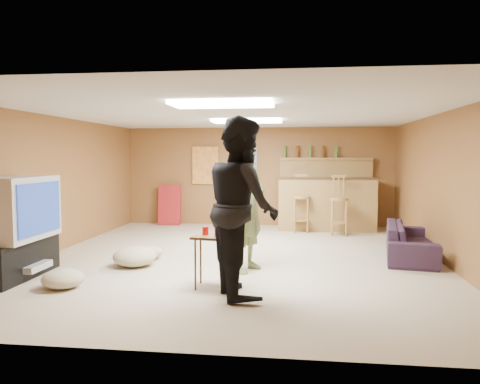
# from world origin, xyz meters

# --- Properties ---
(ground) EXTENTS (7.00, 7.00, 0.00)m
(ground) POSITION_xyz_m (0.00, 0.00, 0.00)
(ground) COLOR tan
(ground) RESTS_ON ground
(ceiling) EXTENTS (6.00, 7.00, 0.02)m
(ceiling) POSITION_xyz_m (0.00, 0.00, 2.20)
(ceiling) COLOR silver
(ceiling) RESTS_ON ground
(wall_back) EXTENTS (6.00, 0.02, 2.20)m
(wall_back) POSITION_xyz_m (0.00, 3.50, 1.10)
(wall_back) COLOR brown
(wall_back) RESTS_ON ground
(wall_front) EXTENTS (6.00, 0.02, 2.20)m
(wall_front) POSITION_xyz_m (0.00, -3.50, 1.10)
(wall_front) COLOR brown
(wall_front) RESTS_ON ground
(wall_left) EXTENTS (0.02, 7.00, 2.20)m
(wall_left) POSITION_xyz_m (-3.00, 0.00, 1.10)
(wall_left) COLOR brown
(wall_left) RESTS_ON ground
(wall_right) EXTENTS (0.02, 7.00, 2.20)m
(wall_right) POSITION_xyz_m (3.00, 0.00, 1.10)
(wall_right) COLOR brown
(wall_right) RESTS_ON ground
(tv_stand) EXTENTS (0.55, 1.30, 0.50)m
(tv_stand) POSITION_xyz_m (-2.72, -1.50, 0.25)
(tv_stand) COLOR black
(tv_stand) RESTS_ON ground
(dvd_box) EXTENTS (0.35, 0.50, 0.08)m
(dvd_box) POSITION_xyz_m (-2.50, -1.50, 0.15)
(dvd_box) COLOR #B2B2B7
(dvd_box) RESTS_ON tv_stand
(tv_body) EXTENTS (0.60, 1.10, 0.80)m
(tv_body) POSITION_xyz_m (-2.65, -1.50, 0.90)
(tv_body) COLOR #B2B2B7
(tv_body) RESTS_ON tv_stand
(tv_screen) EXTENTS (0.02, 0.95, 0.65)m
(tv_screen) POSITION_xyz_m (-2.34, -1.50, 0.90)
(tv_screen) COLOR navy
(tv_screen) RESTS_ON tv_body
(bar_counter) EXTENTS (2.00, 0.60, 1.10)m
(bar_counter) POSITION_xyz_m (1.50, 2.95, 0.55)
(bar_counter) COLOR olive
(bar_counter) RESTS_ON ground
(bar_lip) EXTENTS (2.10, 0.12, 0.05)m
(bar_lip) POSITION_xyz_m (1.50, 2.70, 1.10)
(bar_lip) COLOR #3A2412
(bar_lip) RESTS_ON bar_counter
(bar_shelf) EXTENTS (2.00, 0.18, 0.05)m
(bar_shelf) POSITION_xyz_m (1.50, 3.40, 1.50)
(bar_shelf) COLOR olive
(bar_shelf) RESTS_ON bar_backing
(bar_backing) EXTENTS (2.00, 0.14, 0.60)m
(bar_backing) POSITION_xyz_m (1.50, 3.42, 1.20)
(bar_backing) COLOR olive
(bar_backing) RESTS_ON bar_counter
(poster_left) EXTENTS (0.60, 0.03, 0.85)m
(poster_left) POSITION_xyz_m (-1.20, 3.46, 1.35)
(poster_left) COLOR #BF3F26
(poster_left) RESTS_ON wall_back
(poster_right) EXTENTS (0.55, 0.03, 0.80)m
(poster_right) POSITION_xyz_m (-0.30, 3.46, 1.35)
(poster_right) COLOR #334C99
(poster_right) RESTS_ON wall_back
(folding_chair_stack) EXTENTS (0.50, 0.26, 0.91)m
(folding_chair_stack) POSITION_xyz_m (-2.00, 3.30, 0.45)
(folding_chair_stack) COLOR #A41E22
(folding_chair_stack) RESTS_ON ground
(ceiling_panel_front) EXTENTS (1.20, 0.60, 0.04)m
(ceiling_panel_front) POSITION_xyz_m (0.00, -1.50, 2.17)
(ceiling_panel_front) COLOR white
(ceiling_panel_front) RESTS_ON ceiling
(ceiling_panel_back) EXTENTS (1.20, 0.60, 0.04)m
(ceiling_panel_back) POSITION_xyz_m (0.00, 1.20, 2.17)
(ceiling_panel_back) COLOR white
(ceiling_panel_back) RESTS_ON ceiling
(person_olive) EXTENTS (0.67, 0.80, 1.86)m
(person_olive) POSITION_xyz_m (0.22, -0.77, 0.93)
(person_olive) COLOR #5E6C3E
(person_olive) RESTS_ON ground
(person_black) EXTENTS (1.06, 1.18, 2.00)m
(person_black) POSITION_xyz_m (0.28, -1.86, 1.00)
(person_black) COLOR black
(person_black) RESTS_ON ground
(sofa) EXTENTS (1.00, 1.88, 0.52)m
(sofa) POSITION_xyz_m (2.63, 0.35, 0.26)
(sofa) COLOR black
(sofa) RESTS_ON ground
(tray_table) EXTENTS (0.54, 0.46, 0.62)m
(tray_table) POSITION_xyz_m (-0.08, -1.62, 0.31)
(tray_table) COLOR #3A2412
(tray_table) RESTS_ON ground
(cup_red_near) EXTENTS (0.09, 0.09, 0.10)m
(cup_red_near) POSITION_xyz_m (-0.19, -1.59, 0.67)
(cup_red_near) COLOR red
(cup_red_near) RESTS_ON tray_table
(cup_red_far) EXTENTS (0.11, 0.11, 0.12)m
(cup_red_far) POSITION_xyz_m (-0.02, -1.68, 0.68)
(cup_red_far) COLOR red
(cup_red_far) RESTS_ON tray_table
(cup_blue) EXTENTS (0.11, 0.11, 0.12)m
(cup_blue) POSITION_xyz_m (0.05, -1.54, 0.68)
(cup_blue) COLOR #16339D
(cup_blue) RESTS_ON tray_table
(bar_stool_left) EXTENTS (0.45, 0.45, 1.31)m
(bar_stool_left) POSITION_xyz_m (0.97, 2.57, 0.65)
(bar_stool_left) COLOR olive
(bar_stool_left) RESTS_ON ground
(bar_stool_right) EXTENTS (0.51, 0.51, 1.23)m
(bar_stool_right) POSITION_xyz_m (1.70, 2.29, 0.61)
(bar_stool_right) COLOR olive
(bar_stool_right) RESTS_ON ground
(cushion_near_tv) EXTENTS (0.80, 0.80, 0.28)m
(cushion_near_tv) POSITION_xyz_m (-1.39, -0.71, 0.14)
(cushion_near_tv) COLOR tan
(cushion_near_tv) RESTS_ON ground
(cushion_mid) EXTENTS (0.61, 0.61, 0.21)m
(cushion_mid) POSITION_xyz_m (-1.37, -0.24, 0.11)
(cushion_mid) COLOR tan
(cushion_mid) RESTS_ON ground
(cushion_far) EXTENTS (0.57, 0.57, 0.22)m
(cushion_far) POSITION_xyz_m (-1.86, -1.88, 0.11)
(cushion_far) COLOR tan
(cushion_far) RESTS_ON ground
(bottle_row) EXTENTS (1.20, 0.08, 0.26)m
(bottle_row) POSITION_xyz_m (1.16, 3.38, 1.65)
(bottle_row) COLOR #3F7233
(bottle_row) RESTS_ON bar_shelf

